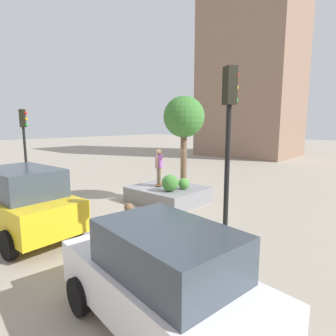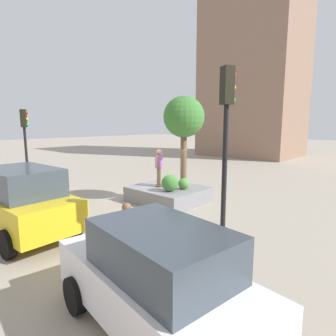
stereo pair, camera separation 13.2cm
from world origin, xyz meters
The scene contains 13 objects.
ground_plane centered at (0.00, 0.00, 0.00)m, with size 120.00×120.00×0.00m, color #9E9384.
planter_ledge centered at (-0.36, -0.17, 0.34)m, with size 3.17×2.77×0.69m, color gray.
plaza_tree centered at (-1.07, -0.43, 3.85)m, with size 1.81×1.81×4.13m.
boxwood_shrub centered at (-1.18, -0.33, 0.94)m, with size 0.51×0.51×0.51m, color #4C8C3D.
hedge_clump centered at (-0.97, 0.38, 1.06)m, with size 0.74×0.74×0.74m, color #3D7A33.
skateboard centered at (0.18, -0.13, 0.75)m, with size 0.56×0.80×0.07m.
skateboarder centered at (0.18, -0.13, 1.72)m, with size 0.33×0.54×1.67m.
police_car centered at (-5.92, 6.19, 1.01)m, with size 4.46×2.46×1.98m.
taxi_cab centered at (0.51, 6.01, 1.13)m, with size 4.87×2.40×2.23m.
traffic_light_corner centered at (5.35, 3.87, 2.94)m, with size 0.37×0.37×4.30m.
traffic_light_median centered at (-5.59, 3.54, 3.32)m, with size 0.36×0.37×4.90m.
pedestrian_crossing centered at (-3.48, 4.84, 0.92)m, with size 0.50×0.33×1.59m.
plaza_lowrise_south centered at (5.97, -21.17, 9.55)m, with size 9.97×7.93×19.10m, color #8C6B56.
Camera 2 is at (-9.08, 9.35, 3.62)m, focal length 30.25 mm.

